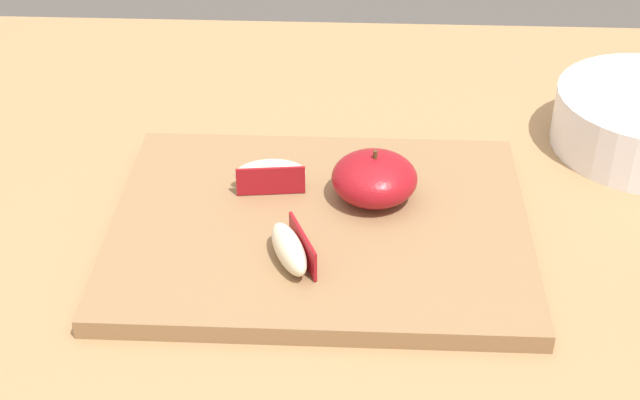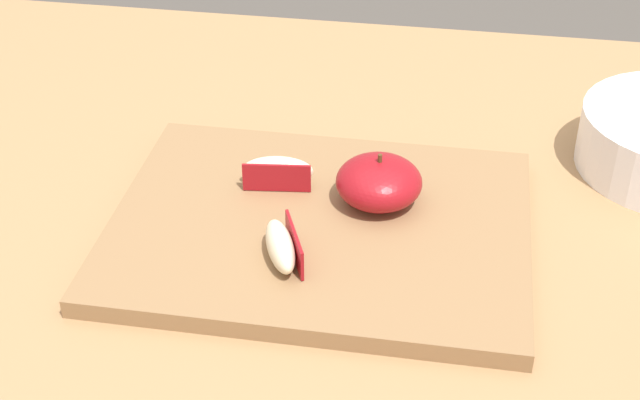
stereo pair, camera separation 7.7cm
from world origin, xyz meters
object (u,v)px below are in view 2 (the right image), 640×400
cutting_board (320,227)px  apple_half_skin_up (379,182)px  apple_wedge_right (278,171)px  apple_wedge_left (282,246)px

cutting_board → apple_half_skin_up: size_ratio=4.73×
apple_wedge_right → apple_half_skin_up: bearing=-7.3°
apple_wedge_left → apple_wedge_right: bearing=103.4°
apple_half_skin_up → apple_wedge_left: bearing=-124.9°
cutting_board → apple_half_skin_up: bearing=37.6°
apple_wedge_right → cutting_board: bearing=-45.5°
apple_half_skin_up → apple_wedge_right: size_ratio=1.14×
apple_half_skin_up → apple_wedge_right: bearing=172.7°
apple_wedge_left → apple_half_skin_up: bearing=55.1°
cutting_board → apple_wedge_left: size_ratio=5.31×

